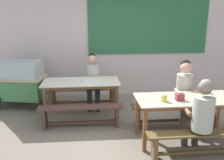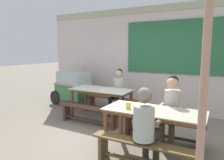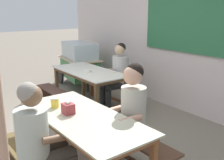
{
  "view_description": "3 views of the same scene",
  "coord_description": "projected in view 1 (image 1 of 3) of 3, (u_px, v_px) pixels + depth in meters",
  "views": [
    {
      "loc": [
        -0.68,
        -4.06,
        2.16
      ],
      "look_at": [
        -0.3,
        0.72,
        0.86
      ],
      "focal_mm": 39.27,
      "sensor_mm": 36.0,
      "label": 1
    },
    {
      "loc": [
        1.95,
        -3.66,
        1.8
      ],
      "look_at": [
        -0.4,
        0.58,
        1.1
      ],
      "focal_mm": 33.67,
      "sensor_mm": 36.0,
      "label": 2
    },
    {
      "loc": [
        3.24,
        -1.62,
        1.91
      ],
      "look_at": [
        0.34,
        0.56,
        0.93
      ],
      "focal_mm": 42.85,
      "sensor_mm": 36.0,
      "label": 3
    }
  ],
  "objects": [
    {
      "name": "bench_near_front",
      "position": [
        199.0,
        141.0,
        3.72
      ],
      "size": [
        1.61,
        0.27,
        0.43
      ],
      "color": "brown",
      "rests_on": "ground_plane"
    },
    {
      "name": "bench_far_back",
      "position": [
        83.0,
        95.0,
        5.87
      ],
      "size": [
        1.61,
        0.26,
        0.43
      ],
      "color": "brown",
      "rests_on": "ground_plane"
    },
    {
      "name": "ground_plane",
      "position": [
        131.0,
        134.0,
        4.53
      ],
      "size": [
        40.0,
        40.0,
        0.0
      ],
      "primitive_type": "plane",
      "color": "gray"
    },
    {
      "name": "soup_bowl",
      "position": [
        85.0,
        81.0,
        5.1
      ],
      "size": [
        0.16,
        0.16,
        0.04
      ],
      "primitive_type": "cylinder",
      "color": "silver",
      "rests_on": "dining_table_far"
    },
    {
      "name": "food_cart",
      "position": [
        18.0,
        81.0,
        5.75
      ],
      "size": [
        1.63,
        0.99,
        1.1
      ],
      "color": "#45864F",
      "rests_on": "ground_plane"
    },
    {
      "name": "person_right_near_table",
      "position": [
        185.0,
        90.0,
        4.67
      ],
      "size": [
        0.41,
        0.51,
        1.32
      ],
      "color": "#48392E",
      "rests_on": "ground_plane"
    },
    {
      "name": "person_near_front",
      "position": [
        201.0,
        113.0,
        3.69
      ],
      "size": [
        0.43,
        0.58,
        1.26
      ],
      "color": "#403A32",
      "rests_on": "ground_plane"
    },
    {
      "name": "bench_near_back",
      "position": [
        173.0,
        111.0,
        4.83
      ],
      "size": [
        1.66,
        0.33,
        0.43
      ],
      "color": "#533525",
      "rests_on": "ground_plane"
    },
    {
      "name": "condiment_jar",
      "position": [
        164.0,
        98.0,
        3.99
      ],
      "size": [
        0.1,
        0.1,
        0.12
      ],
      "color": "yellow",
      "rests_on": "dining_table_near"
    },
    {
      "name": "person_center_facing",
      "position": [
        93.0,
        78.0,
        5.71
      ],
      "size": [
        0.44,
        0.59,
        1.28
      ],
      "color": "#252828",
      "rests_on": "ground_plane"
    },
    {
      "name": "bench_far_front",
      "position": [
        81.0,
        113.0,
        4.75
      ],
      "size": [
        1.64,
        0.27,
        0.43
      ],
      "color": "#51342B",
      "rests_on": "ground_plane"
    },
    {
      "name": "dining_table_near",
      "position": [
        186.0,
        102.0,
        4.17
      ],
      "size": [
        1.72,
        0.78,
        0.78
      ],
      "color": "#BBB79C",
      "rests_on": "ground_plane"
    },
    {
      "name": "dining_table_far",
      "position": [
        81.0,
        85.0,
        5.2
      ],
      "size": [
        1.62,
        0.76,
        0.78
      ],
      "color": "silver",
      "rests_on": "ground_plane"
    },
    {
      "name": "tissue_box",
      "position": [
        180.0,
        97.0,
        4.04
      ],
      "size": [
        0.13,
        0.11,
        0.14
      ],
      "color": "maroon",
      "rests_on": "dining_table_near"
    },
    {
      "name": "backdrop_wall",
      "position": [
        120.0,
        35.0,
        6.44
      ],
      "size": [
        7.46,
        0.23,
        3.06
      ],
      "color": "silver",
      "rests_on": "ground_plane"
    }
  ]
}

